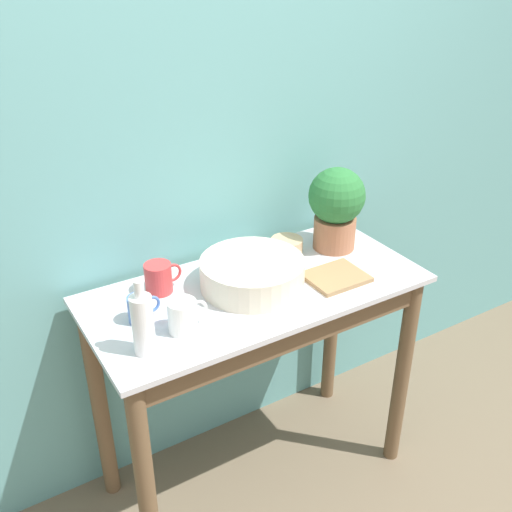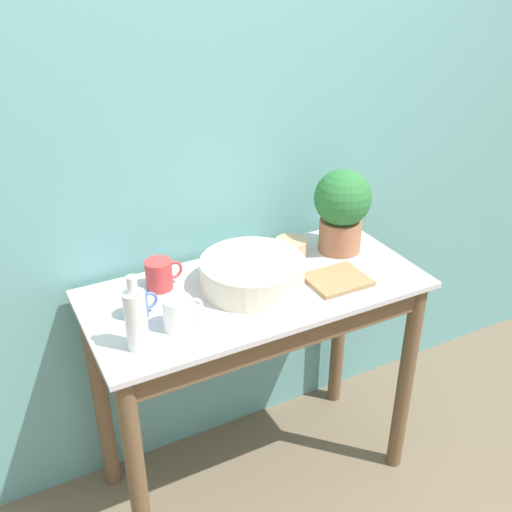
# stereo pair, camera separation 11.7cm
# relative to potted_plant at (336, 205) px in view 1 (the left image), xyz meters

# --- Properties ---
(wall_back) EXTENTS (6.00, 0.05, 2.40)m
(wall_back) POSITION_rel_potted_plant_xyz_m (-0.41, 0.23, 0.13)
(wall_back) COLOR #609E9E
(wall_back) RESTS_ON ground_plane
(counter_table) EXTENTS (1.17, 0.55, 0.89)m
(counter_table) POSITION_rel_potted_plant_xyz_m (-0.41, -0.12, -0.39)
(counter_table) COLOR brown
(counter_table) RESTS_ON ground_plane
(potted_plant) EXTENTS (0.21, 0.21, 0.32)m
(potted_plant) POSITION_rel_potted_plant_xyz_m (0.00, 0.00, 0.00)
(potted_plant) COLOR #A36647
(potted_plant) RESTS_ON counter_table
(bowl_wash_large) EXTENTS (0.36, 0.36, 0.10)m
(bowl_wash_large) POSITION_rel_potted_plant_xyz_m (-0.42, -0.08, -0.13)
(bowl_wash_large) COLOR beige
(bowl_wash_large) RESTS_ON counter_table
(bottle_tall) EXTENTS (0.06, 0.06, 0.24)m
(bottle_tall) POSITION_rel_potted_plant_xyz_m (-0.87, -0.24, -0.08)
(bottle_tall) COLOR white
(bottle_tall) RESTS_ON counter_table
(mug_red) EXTENTS (0.13, 0.09, 0.10)m
(mug_red) POSITION_rel_potted_plant_xyz_m (-0.70, 0.05, -0.12)
(mug_red) COLOR #C63838
(mug_red) RESTS_ON counter_table
(mug_blue) EXTENTS (0.11, 0.07, 0.09)m
(mug_blue) POSITION_rel_potted_plant_xyz_m (-0.82, -0.08, -0.13)
(mug_blue) COLOR #4C70B7
(mug_blue) RESTS_ON counter_table
(mug_white) EXTENTS (0.13, 0.09, 0.10)m
(mug_white) POSITION_rel_potted_plant_xyz_m (-0.73, -0.20, -0.12)
(mug_white) COLOR white
(mug_white) RESTS_ON counter_table
(bowl_small_tan) EXTENTS (0.12, 0.12, 0.06)m
(bowl_small_tan) POSITION_rel_potted_plant_xyz_m (-0.18, 0.05, -0.14)
(bowl_small_tan) COLOR tan
(bowl_small_tan) RESTS_ON counter_table
(tray_board) EXTENTS (0.20, 0.17, 0.02)m
(tray_board) POSITION_rel_potted_plant_xyz_m (-0.14, -0.20, -0.17)
(tray_board) COLOR #99754C
(tray_board) RESTS_ON counter_table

